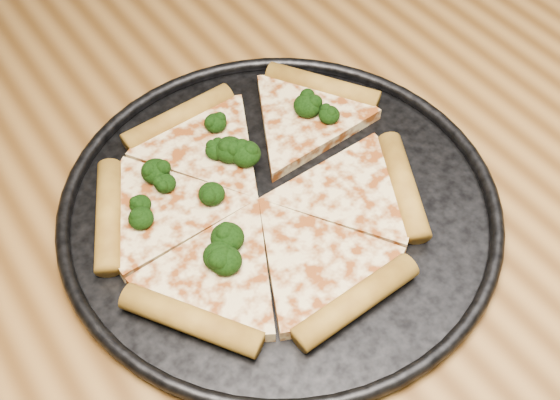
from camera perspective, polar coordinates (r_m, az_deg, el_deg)
dining_table at (r=0.78m, az=-1.06°, el=-4.27°), size 1.20×0.90×0.75m
pizza_pan at (r=0.69m, az=-0.00°, el=-0.43°), size 0.41×0.41×0.02m
pizza at (r=0.68m, az=-1.50°, el=0.30°), size 0.34×0.30×0.02m
broccoli_florets at (r=0.68m, az=-4.29°, el=1.51°), size 0.24×0.17×0.02m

